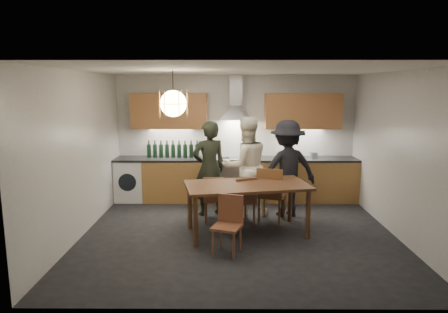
{
  "coord_description": "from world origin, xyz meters",
  "views": [
    {
      "loc": [
        -0.19,
        -6.18,
        2.34
      ],
      "look_at": [
        -0.24,
        0.4,
        1.2
      ],
      "focal_mm": 32.0,
      "sensor_mm": 36.0,
      "label": 1
    }
  ],
  "objects_px": {
    "person_mid": "(246,166)",
    "mixing_bowl": "(290,157)",
    "chair_front": "(229,220)",
    "person_right": "(287,169)",
    "chair_back_left": "(214,196)",
    "stock_pot": "(314,155)",
    "wine_bottles": "(173,149)",
    "person_left": "(209,168)",
    "dining_table": "(247,190)"
  },
  "relations": [
    {
      "from": "person_mid",
      "to": "mixing_bowl",
      "type": "height_order",
      "value": "person_mid"
    },
    {
      "from": "chair_back_left",
      "to": "chair_front",
      "type": "bearing_deg",
      "value": 100.53
    },
    {
      "from": "dining_table",
      "to": "mixing_bowl",
      "type": "distance_m",
      "value": 2.11
    },
    {
      "from": "chair_back_left",
      "to": "wine_bottles",
      "type": "xyz_separation_m",
      "value": [
        -0.9,
        1.46,
        0.6
      ]
    },
    {
      "from": "chair_back_left",
      "to": "stock_pot",
      "type": "distance_m",
      "value": 2.52
    },
    {
      "from": "mixing_bowl",
      "to": "person_right",
      "type": "bearing_deg",
      "value": -101.85
    },
    {
      "from": "chair_back_left",
      "to": "person_left",
      "type": "relative_size",
      "value": 0.47
    },
    {
      "from": "dining_table",
      "to": "wine_bottles",
      "type": "distance_m",
      "value": 2.48
    },
    {
      "from": "chair_front",
      "to": "chair_back_left",
      "type": "bearing_deg",
      "value": 120.08
    },
    {
      "from": "chair_front",
      "to": "wine_bottles",
      "type": "xyz_separation_m",
      "value": [
        -1.14,
        2.75,
        0.6
      ]
    },
    {
      "from": "stock_pot",
      "to": "person_right",
      "type": "bearing_deg",
      "value": -124.69
    },
    {
      "from": "stock_pot",
      "to": "dining_table",
      "type": "bearing_deg",
      "value": -127.13
    },
    {
      "from": "chair_front",
      "to": "dining_table",
      "type": "bearing_deg",
      "value": 88.11
    },
    {
      "from": "dining_table",
      "to": "wine_bottles",
      "type": "height_order",
      "value": "wine_bottles"
    },
    {
      "from": "chair_front",
      "to": "stock_pot",
      "type": "distance_m",
      "value": 3.29
    },
    {
      "from": "stock_pot",
      "to": "wine_bottles",
      "type": "xyz_separation_m",
      "value": [
        -2.92,
        0.03,
        0.12
      ]
    },
    {
      "from": "dining_table",
      "to": "chair_front",
      "type": "xyz_separation_m",
      "value": [
        -0.3,
        -0.77,
        -0.25
      ]
    },
    {
      "from": "chair_back_left",
      "to": "person_left",
      "type": "xyz_separation_m",
      "value": [
        -0.11,
        0.45,
        0.4
      ]
    },
    {
      "from": "dining_table",
      "to": "stock_pot",
      "type": "distance_m",
      "value": 2.46
    },
    {
      "from": "chair_front",
      "to": "person_right",
      "type": "xyz_separation_m",
      "value": [
        1.07,
        1.7,
        0.4
      ]
    },
    {
      "from": "wine_bottles",
      "to": "mixing_bowl",
      "type": "bearing_deg",
      "value": -2.86
    },
    {
      "from": "dining_table",
      "to": "person_left",
      "type": "bearing_deg",
      "value": 112.41
    },
    {
      "from": "person_mid",
      "to": "dining_table",
      "type": "bearing_deg",
      "value": 71.69
    },
    {
      "from": "person_mid",
      "to": "person_left",
      "type": "bearing_deg",
      "value": -17.82
    },
    {
      "from": "chair_back_left",
      "to": "wine_bottles",
      "type": "relative_size",
      "value": 0.76
    },
    {
      "from": "person_mid",
      "to": "person_right",
      "type": "relative_size",
      "value": 1.04
    },
    {
      "from": "chair_back_left",
      "to": "person_right",
      "type": "distance_m",
      "value": 1.43
    },
    {
      "from": "dining_table",
      "to": "person_right",
      "type": "relative_size",
      "value": 1.19
    },
    {
      "from": "person_right",
      "to": "dining_table",
      "type": "bearing_deg",
      "value": 36.14
    },
    {
      "from": "dining_table",
      "to": "person_left",
      "type": "relative_size",
      "value": 1.2
    },
    {
      "from": "chair_front",
      "to": "person_right",
      "type": "distance_m",
      "value": 2.05
    },
    {
      "from": "wine_bottles",
      "to": "chair_back_left",
      "type": "bearing_deg",
      "value": -58.35
    },
    {
      "from": "chair_front",
      "to": "person_mid",
      "type": "xyz_separation_m",
      "value": [
        0.32,
        1.73,
        0.44
      ]
    },
    {
      "from": "dining_table",
      "to": "stock_pot",
      "type": "relative_size",
      "value": 12.28
    },
    {
      "from": "chair_front",
      "to": "mixing_bowl",
      "type": "relative_size",
      "value": 2.61
    },
    {
      "from": "mixing_bowl",
      "to": "wine_bottles",
      "type": "bearing_deg",
      "value": 177.14
    },
    {
      "from": "mixing_bowl",
      "to": "stock_pot",
      "type": "xyz_separation_m",
      "value": [
        0.51,
        0.09,
        0.02
      ]
    },
    {
      "from": "person_mid",
      "to": "chair_front",
      "type": "bearing_deg",
      "value": 62.51
    },
    {
      "from": "person_mid",
      "to": "mixing_bowl",
      "type": "xyz_separation_m",
      "value": [
        0.94,
        0.9,
        0.03
      ]
    },
    {
      "from": "dining_table",
      "to": "chair_back_left",
      "type": "distance_m",
      "value": 0.79
    },
    {
      "from": "dining_table",
      "to": "person_mid",
      "type": "bearing_deg",
      "value": 77.31
    },
    {
      "from": "person_right",
      "to": "wine_bottles",
      "type": "bearing_deg",
      "value": -39.67
    },
    {
      "from": "stock_pot",
      "to": "wine_bottles",
      "type": "relative_size",
      "value": 0.16
    },
    {
      "from": "mixing_bowl",
      "to": "wine_bottles",
      "type": "xyz_separation_m",
      "value": [
        -2.41,
        0.12,
        0.14
      ]
    },
    {
      "from": "mixing_bowl",
      "to": "wine_bottles",
      "type": "distance_m",
      "value": 2.42
    },
    {
      "from": "chair_back_left",
      "to": "mixing_bowl",
      "type": "bearing_deg",
      "value": -138.47
    },
    {
      "from": "chair_front",
      "to": "person_left",
      "type": "distance_m",
      "value": 1.82
    },
    {
      "from": "chair_back_left",
      "to": "mixing_bowl",
      "type": "height_order",
      "value": "mixing_bowl"
    },
    {
      "from": "chair_back_left",
      "to": "person_mid",
      "type": "height_order",
      "value": "person_mid"
    },
    {
      "from": "chair_front",
      "to": "person_left",
      "type": "bearing_deg",
      "value": 120.87
    }
  ]
}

